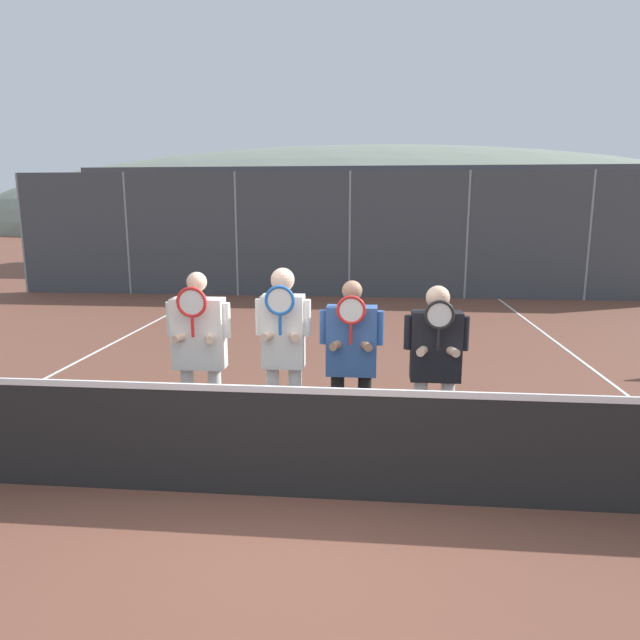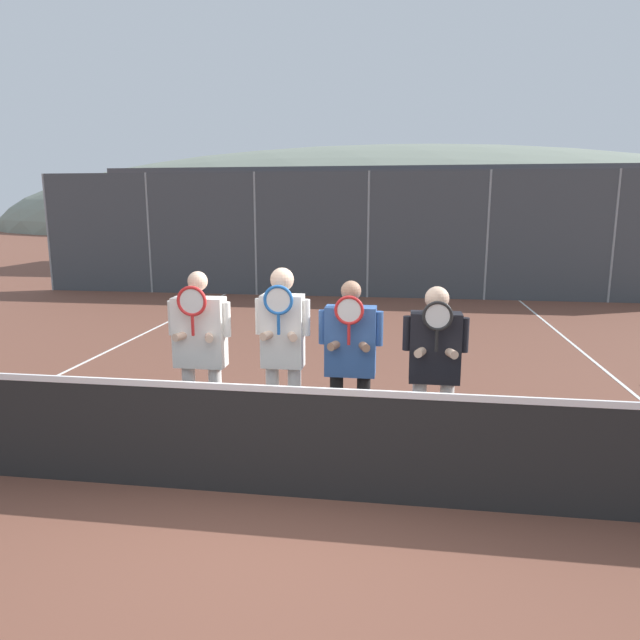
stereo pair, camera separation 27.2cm
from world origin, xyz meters
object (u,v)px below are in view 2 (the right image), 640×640
object	(u,v)px
player_leftmost	(200,347)
player_center_left	(283,346)
car_far_left	(240,255)
player_rightmost	(435,361)
car_center	(542,256)
player_center_right	(350,356)
car_left_of_center	(384,254)

from	to	relation	value
player_leftmost	player_center_left	world-z (taller)	player_center_left
player_leftmost	car_far_left	distance (m)	13.73
player_leftmost	player_rightmost	bearing A→B (deg)	-0.74
player_center_left	car_center	distance (m)	14.26
player_rightmost	car_center	distance (m)	13.85
player_leftmost	player_center_right	xyz separation A→B (m)	(1.48, 0.03, -0.05)
player_center_left	car_far_left	bearing A→B (deg)	107.81
player_leftmost	player_center_right	distance (m)	1.48
player_leftmost	car_left_of_center	size ratio (longest dim) A/B	0.40
car_left_of_center	player_rightmost	bearing A→B (deg)	-85.96
player_leftmost	car_center	world-z (taller)	player_leftmost
player_center_right	car_left_of_center	distance (m)	12.95
car_center	player_center_left	bearing A→B (deg)	-112.11
player_center_left	car_left_of_center	distance (m)	12.95
player_center_left	player_center_right	size ratio (longest dim) A/B	1.06
player_center_right	player_rightmost	distance (m)	0.79
player_leftmost	car_far_left	world-z (taller)	player_leftmost
car_left_of_center	car_center	distance (m)	4.85
car_center	player_center_right	bearing A→B (deg)	-109.61
car_far_left	car_left_of_center	bearing A→B (deg)	-3.73
player_center_right	car_left_of_center	xyz separation A→B (m)	(-0.13, 12.95, -0.08)
player_rightmost	car_left_of_center	size ratio (longest dim) A/B	0.38
car_left_of_center	car_center	xyz separation A→B (m)	(4.84, 0.27, -0.03)
player_center_left	player_center_right	world-z (taller)	player_center_left
player_leftmost	car_center	distance (m)	14.62
player_leftmost	player_rightmost	world-z (taller)	player_leftmost
player_leftmost	car_center	bearing A→B (deg)	64.96
player_rightmost	player_center_left	bearing A→B (deg)	177.29
player_rightmost	car_center	xyz separation A→B (m)	(3.92, 13.28, -0.11)
player_center_right	car_left_of_center	size ratio (longest dim) A/B	0.38
player_leftmost	car_far_left	xyz separation A→B (m)	(-3.44, 13.29, -0.21)
player_center_left	car_far_left	distance (m)	13.92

